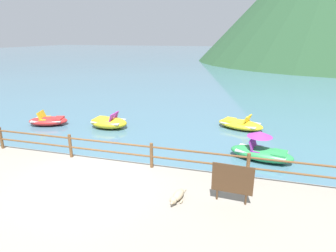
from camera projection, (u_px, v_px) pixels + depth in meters
ground_plane at (217, 68)px, 46.13m from camera, size 200.00×200.00×0.00m
promenade_dock at (46, 227)px, 7.41m from camera, size 28.00×8.00×0.40m
dock_railing at (109, 148)px, 10.61m from camera, size 23.92×0.12×0.95m
sign_board at (232, 180)px, 7.97m from camera, size 1.18×0.12×1.19m
dog_resting at (177, 196)px, 8.25m from camera, size 0.42×1.07×0.26m
pedal_boat_0 at (261, 151)px, 11.82m from camera, size 2.78×1.66×1.25m
pedal_boat_1 at (240, 124)px, 15.88m from camera, size 2.86×2.10×0.82m
pedal_boat_2 at (48, 121)px, 16.52m from camera, size 2.48×1.78×0.83m
pedal_boat_3 at (109, 122)px, 16.00m from camera, size 2.18×1.39×0.91m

